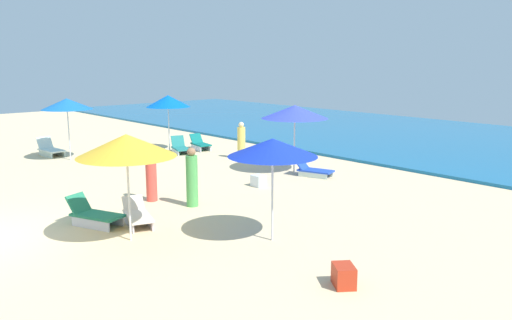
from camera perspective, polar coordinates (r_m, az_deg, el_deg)
The scene contains 17 objects.
ocean at distance 28.72m, azimuth 20.40°, elevation 1.94°, with size 60.00×15.76×0.12m, color #156297.
umbrella_0 at distance 23.29m, azimuth -19.80°, elevation 5.73°, with size 2.08×2.08×2.59m.
lounge_chair_0_0 at distance 24.86m, azimuth -21.38°, elevation 1.07°, with size 1.51×0.79×0.78m.
umbrella_1 at distance 12.36m, azimuth -13.86°, elevation 1.54°, with size 2.29×2.29×2.53m.
lounge_chair_1_0 at distance 14.18m, azimuth -17.12°, elevation -5.68°, with size 1.59×1.12×0.76m.
lounge_chair_1_1 at distance 13.95m, azimuth -12.72°, elevation -5.87°, with size 1.55×0.97×0.63m.
umbrella_2 at distance 19.59m, azimuth 4.22°, elevation 5.22°, with size 2.48×2.48×2.52m.
lounge_chair_2_0 at distance 19.24m, azimuth 6.18°, elevation -1.09°, with size 1.50×0.98×0.63m.
umbrella_3 at distance 12.02m, azimuth 1.81°, elevation 1.36°, with size 2.08×2.08×2.43m.
umbrella_4 at distance 24.50m, azimuth -9.51°, elevation 6.31°, with size 2.01×2.01×2.57m.
lounge_chair_4_0 at distance 24.75m, azimuth -6.08°, elevation 1.74°, with size 1.35×0.78×0.71m.
lounge_chair_4_1 at distance 23.99m, azimuth -8.18°, elevation 1.34°, with size 1.37×0.96×0.74m.
beachgoer_0 at distance 15.27m, azimuth -6.96°, elevation -2.02°, with size 0.37×0.37×1.73m.
beachgoer_1 at distance 22.39m, azimuth -1.60°, elevation 2.01°, with size 0.43×0.43×1.58m.
beachgoer_2 at distance 16.04m, azimuth -11.28°, elevation -1.71°, with size 0.44×0.44×1.63m.
cooler_box_1 at distance 10.26m, azimuth 9.48°, elevation -12.27°, with size 0.51×0.37×0.42m, color red.
cooler_box_2 at distance 17.63m, azimuth 0.27°, elevation -2.26°, with size 0.44×0.36×0.38m, color silver.
Camera 1 is at (13.14, -3.08, 4.23)m, focal length 36.93 mm.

